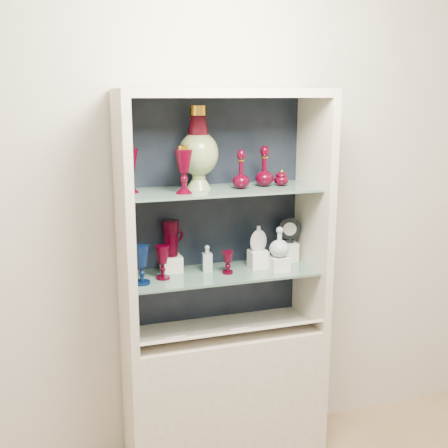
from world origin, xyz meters
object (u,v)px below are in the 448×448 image
object	(u,v)px
pedestal_lamp_right	(184,170)
enamel_urn	(198,148)
ruby_goblet_small	(228,262)
ruby_decanter_a	(241,167)
flat_flask	(258,238)
lidded_bowl	(281,177)
clear_square_bottle	(207,258)
clear_round_decanter	(279,243)
ruby_pitcher	(171,238)
ruby_goblet_tall	(163,262)
pedestal_lamp_left	(129,169)
cobalt_goblet	(142,265)
ruby_decanter_b	(264,165)
cameo_medallion	(290,230)

from	to	relation	value
pedestal_lamp_right	enamel_urn	distance (m)	0.17
ruby_goblet_small	ruby_decanter_a	bearing A→B (deg)	3.83
ruby_decanter_a	flat_flask	size ratio (longest dim) A/B	1.60
lidded_bowl	ruby_goblet_small	world-z (taller)	lidded_bowl
clear_square_bottle	clear_round_decanter	xyz separation A→B (m)	(0.35, -0.10, 0.08)
ruby_decanter_a	clear_square_bottle	world-z (taller)	ruby_decanter_a
enamel_urn	ruby_pitcher	size ratio (longest dim) A/B	2.19
ruby_decanter_a	lidded_bowl	world-z (taller)	ruby_decanter_a
ruby_goblet_tall	clear_round_decanter	distance (m)	0.59
pedestal_lamp_left	clear_round_decanter	bearing A→B (deg)	-7.43
pedestal_lamp_left	clear_square_bottle	size ratio (longest dim) A/B	1.63
ruby_decanter_a	flat_flask	world-z (taller)	ruby_decanter_a
flat_flask	ruby_goblet_tall	bearing A→B (deg)	174.09
cobalt_goblet	ruby_pitcher	distance (m)	0.24
ruby_decanter_b	flat_flask	world-z (taller)	ruby_decanter_b
enamel_urn	cobalt_goblet	xyz separation A→B (m)	(-0.30, -0.09, -0.53)
ruby_decanter_a	lidded_bowl	size ratio (longest dim) A/B	2.54
ruby_decanter_a	ruby_pitcher	world-z (taller)	ruby_decanter_a
ruby_decanter_b	ruby_goblet_tall	xyz separation A→B (m)	(-0.52, -0.02, -0.44)
ruby_decanter_a	cobalt_goblet	world-z (taller)	ruby_decanter_a
ruby_decanter_b	lidded_bowl	size ratio (longest dim) A/B	2.55
lidded_bowl	clear_square_bottle	xyz separation A→B (m)	(-0.38, 0.04, -0.39)
enamel_urn	pedestal_lamp_left	bearing A→B (deg)	-179.31
clear_round_decanter	ruby_decanter_a	bearing A→B (deg)	169.25
ruby_decanter_b	lidded_bowl	distance (m)	0.11
lidded_bowl	ruby_goblet_small	distance (m)	0.50
lidded_bowl	cameo_medallion	distance (m)	0.32
ruby_pitcher	cameo_medallion	bearing A→B (deg)	-21.04
cobalt_goblet	cameo_medallion	xyz separation A→B (m)	(0.81, 0.13, 0.08)
pedestal_lamp_left	clear_square_bottle	bearing A→B (deg)	0.41
ruby_goblet_small	flat_flask	size ratio (longest dim) A/B	0.85
ruby_goblet_tall	ruby_pitcher	xyz separation A→B (m)	(0.06, 0.10, 0.09)
pedestal_lamp_right	clear_round_decanter	distance (m)	0.62
ruby_goblet_tall	ruby_goblet_small	bearing A→B (deg)	-2.98
ruby_goblet_tall	clear_square_bottle	world-z (taller)	ruby_goblet_tall
cobalt_goblet	ruby_goblet_tall	size ratio (longest dim) A/B	1.12
lidded_bowl	cameo_medallion	world-z (taller)	lidded_bowl
enamel_urn	ruby_decanter_a	world-z (taller)	enamel_urn
pedestal_lamp_left	ruby_decanter_b	size ratio (longest dim) A/B	1.03
pedestal_lamp_right	ruby_decanter_a	world-z (taller)	pedestal_lamp_right
pedestal_lamp_left	ruby_pitcher	size ratio (longest dim) A/B	1.23
ruby_decanter_b	ruby_goblet_small	bearing A→B (deg)	-169.49
ruby_decanter_a	cameo_medallion	distance (m)	0.48
pedestal_lamp_right	flat_flask	bearing A→B (deg)	11.46
ruby_decanter_a	clear_round_decanter	world-z (taller)	ruby_decanter_a
ruby_goblet_small	flat_flask	distance (m)	0.21
pedestal_lamp_right	ruby_goblet_tall	distance (m)	0.46
cobalt_goblet	ruby_goblet_small	xyz separation A→B (m)	(0.43, 0.03, -0.04)
ruby_goblet_small	clear_round_decanter	distance (m)	0.28
cobalt_goblet	pedestal_lamp_right	bearing A→B (deg)	-3.29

